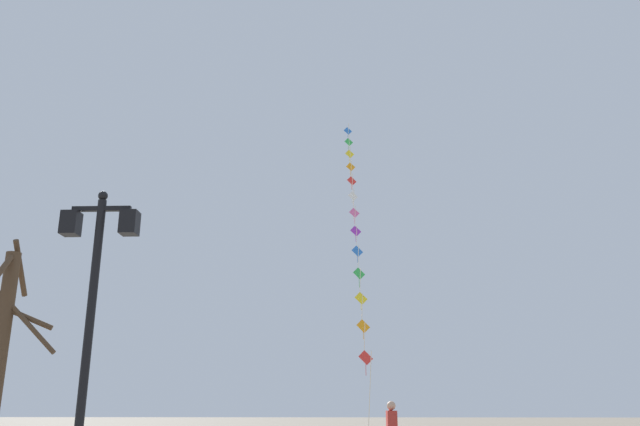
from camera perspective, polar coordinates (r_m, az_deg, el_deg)
twin_lantern_lamp_post at (r=11.01m, az=-19.55°, el=-5.93°), size 1.27×0.28×5.06m
kite_train at (r=27.52m, az=3.16°, el=-1.01°), size 0.82×15.04×16.78m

